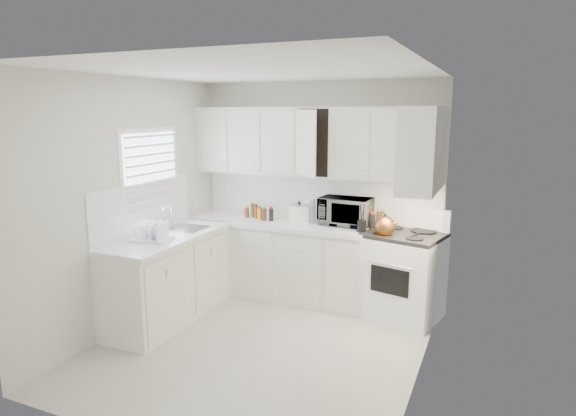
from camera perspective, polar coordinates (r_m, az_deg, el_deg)
The scene contains 36 objects.
floor at distance 4.99m, azimuth -3.33°, elevation -15.73°, with size 3.20×3.20×0.00m, color #BAB6AA.
ceiling at distance 4.45m, azimuth -3.73°, elevation 15.60°, with size 3.20×3.20×0.00m, color white.
wall_back at distance 5.99m, azimuth 3.44°, elevation 2.02°, with size 3.00×3.00×0.00m, color beige.
wall_front at distance 3.25m, azimuth -16.49°, elevation -6.44°, with size 3.00×3.00×0.00m, color beige.
wall_left at distance 5.38m, azimuth -17.90°, elevation 0.43°, with size 3.20×3.20×0.00m, color beige.
wall_right at distance 4.10m, azimuth 15.51°, elevation -2.71°, with size 3.20×3.20×0.00m, color beige.
window_blinds at distance 5.60m, azimuth -15.54°, elevation 3.55°, with size 0.06×0.96×1.06m, color white, non-canonical shape.
lower_cabinets_back at distance 6.06m, azimuth -1.13°, elevation -6.12°, with size 2.22×0.60×0.90m, color beige, non-canonical shape.
lower_cabinets_left at distance 5.56m, azimuth -13.65°, elevation -8.07°, with size 0.60×1.60×0.90m, color beige, non-canonical shape.
countertop_back at distance 5.93m, azimuth -1.18°, elevation -1.76°, with size 2.24×0.64×0.05m, color silver.
countertop_left at distance 5.42m, azimuth -13.80°, elevation -3.34°, with size 0.64×1.62×0.05m, color silver.
backsplash_back at distance 5.99m, azimuth 3.40°, elevation 1.30°, with size 2.98×0.02×0.55m, color silver.
backsplash_left at distance 5.54m, azimuth -16.42°, elevation 0.02°, with size 0.02×1.60×0.55m, color silver.
upper_cabinets_back at distance 5.81m, azimuth 2.90°, elevation 3.72°, with size 3.00×0.33×0.80m, color beige, non-canonical shape.
upper_cabinets_right at distance 4.88m, azimuth 15.11°, elevation 1.90°, with size 0.33×0.90×0.80m, color beige, non-canonical shape.
sink at distance 5.66m, azimuth -11.73°, elevation -1.12°, with size 0.42×0.38×0.30m, color gray, non-canonical shape.
stove at distance 5.55m, azimuth 13.19°, elevation -6.34°, with size 0.79×0.65×1.22m, color white, non-canonical shape.
tea_kettle at distance 5.31m, azimuth 11.19°, elevation -1.92°, with size 0.28×0.24×0.26m, color brown, non-canonical shape.
frying_pan at distance 5.58m, azimuth 15.47°, elevation -2.57°, with size 0.28×0.47×0.04m, color black, non-canonical shape.
microwave at distance 5.74m, azimuth 6.76°, elevation -0.00°, with size 0.58×0.32×0.39m, color gray.
rice_cooker at distance 5.83m, azimuth 1.33°, elevation -0.48°, with size 0.25×0.25×0.25m, color white, non-canonical shape.
paper_towel at distance 5.93m, azimuth 2.62°, elevation -0.19°, with size 0.12×0.12×0.27m, color white.
utensil_crock at distance 5.42m, azimuth 8.59°, elevation -1.11°, with size 0.11×0.11×0.32m, color black, non-canonical shape.
dish_rack at distance 5.22m, azimuth -15.61°, elevation -2.51°, with size 0.39×0.29×0.21m, color white, non-canonical shape.
spice_left_0 at distance 6.22m, azimuth -4.54°, elevation -0.32°, with size 0.06×0.06×0.13m, color brown.
spice_left_1 at distance 6.11m, azimuth -4.31°, elevation -0.53°, with size 0.06×0.06×0.13m, color #346A23.
spice_left_2 at distance 6.15m, azimuth -3.31°, elevation -0.43°, with size 0.06×0.06×0.13m, color red.
spice_left_3 at distance 6.04m, azimuth -3.05°, elevation -0.65°, with size 0.06×0.06×0.13m, color orange.
spice_left_4 at distance 6.09m, azimuth -2.04°, elevation -0.55°, with size 0.06×0.06×0.13m, color #4E3116.
spice_left_5 at distance 5.98m, azimuth -1.77°, elevation -0.77°, with size 0.06×0.06×0.13m, color black.
sauce_right_0 at distance 5.73m, azimuth 8.37°, elevation -1.10°, with size 0.06×0.06×0.19m, color red.
sauce_right_1 at distance 5.66m, azimuth 8.75°, elevation -1.26°, with size 0.06×0.06×0.19m, color orange.
sauce_right_2 at distance 5.71m, azimuth 9.44°, elevation -1.19°, with size 0.06×0.06×0.19m, color #4E3116.
sauce_right_3 at distance 5.64m, azimuth 9.83°, elevation -1.36°, with size 0.06×0.06×0.19m, color black.
sauce_right_4 at distance 5.68m, azimuth 10.51°, elevation -1.28°, with size 0.06×0.06×0.19m, color brown.
sauce_right_5 at distance 5.61m, azimuth 10.92°, elevation -1.45°, with size 0.06×0.06×0.19m, color #346A23.
Camera 1 is at (2.02, -3.95, 2.26)m, focal length 30.62 mm.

